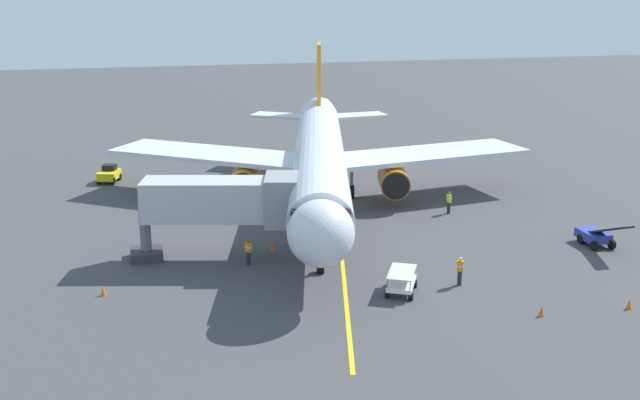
# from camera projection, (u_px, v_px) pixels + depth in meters

# --- Properties ---
(ground_plane) EXTENTS (220.00, 220.00, 0.00)m
(ground_plane) POSITION_uv_depth(u_px,v_px,m) (333.00, 204.00, 59.57)
(ground_plane) COLOR #424244
(apron_lead_in_line) EXTENTS (9.49, 38.97, 0.01)m
(apron_lead_in_line) POSITION_uv_depth(u_px,v_px,m) (340.00, 232.00, 52.59)
(apron_lead_in_line) COLOR yellow
(apron_lead_in_line) RESTS_ON ground
(airplane) EXTENTS (33.86, 39.92, 11.50)m
(airplane) POSITION_uv_depth(u_px,v_px,m) (320.00, 158.00, 57.37)
(airplane) COLOR silver
(airplane) RESTS_ON ground
(jet_bridge) EXTENTS (11.49, 5.23, 5.40)m
(jet_bridge) POSITION_uv_depth(u_px,v_px,m) (234.00, 202.00, 46.56)
(jet_bridge) COLOR #B7B7BC
(jet_bridge) RESTS_ON ground
(ground_crew_marshaller) EXTENTS (0.43, 0.47, 1.71)m
(ground_crew_marshaller) POSITION_uv_depth(u_px,v_px,m) (248.00, 252.00, 46.25)
(ground_crew_marshaller) COLOR #23232D
(ground_crew_marshaller) RESTS_ON ground
(ground_crew_wing_walker) EXTENTS (0.30, 0.43, 1.71)m
(ground_crew_wing_walker) POSITION_uv_depth(u_px,v_px,m) (449.00, 202.00, 56.78)
(ground_crew_wing_walker) COLOR #23232D
(ground_crew_wing_walker) RESTS_ON ground
(ground_crew_loader) EXTENTS (0.47, 0.40, 1.71)m
(ground_crew_loader) POSITION_uv_depth(u_px,v_px,m) (460.00, 271.00, 43.15)
(ground_crew_loader) COLOR #23232D
(ground_crew_loader) RESTS_ON ground
(baggage_cart_near_nose) EXTENTS (2.44, 2.95, 1.27)m
(baggage_cart_near_nose) POSITION_uv_depth(u_px,v_px,m) (401.00, 282.00, 42.18)
(baggage_cart_near_nose) COLOR white
(baggage_cart_near_nose) RESTS_ON ground
(belt_loader_portside) EXTENTS (1.58, 4.59, 2.32)m
(belt_loader_portside) POSITION_uv_depth(u_px,v_px,m) (596.00, 235.00, 49.77)
(belt_loader_portside) COLOR #2D3899
(belt_loader_portside) RESTS_ON ground
(tug_starboard_side) EXTENTS (2.16, 2.65, 1.50)m
(tug_starboard_side) POSITION_uv_depth(u_px,v_px,m) (109.00, 174.00, 65.97)
(tug_starboard_side) COLOR yellow
(tug_starboard_side) RESTS_ON ground
(safety_cone_nose_left) EXTENTS (0.32, 0.32, 0.55)m
(safety_cone_nose_left) POSITION_uv_depth(u_px,v_px,m) (103.00, 291.00, 41.86)
(safety_cone_nose_left) COLOR #F2590F
(safety_cone_nose_left) RESTS_ON ground
(safety_cone_nose_right) EXTENTS (0.32, 0.32, 0.55)m
(safety_cone_nose_right) POSITION_uv_depth(u_px,v_px,m) (542.00, 311.00, 39.25)
(safety_cone_nose_right) COLOR #F2590F
(safety_cone_nose_right) RESTS_ON ground
(safety_cone_wing_port) EXTENTS (0.32, 0.32, 0.55)m
(safety_cone_wing_port) POSITION_uv_depth(u_px,v_px,m) (272.00, 247.00, 48.90)
(safety_cone_wing_port) COLOR #F2590F
(safety_cone_wing_port) RESTS_ON ground
(safety_cone_wing_starboard) EXTENTS (0.32, 0.32, 0.55)m
(safety_cone_wing_starboard) POSITION_uv_depth(u_px,v_px,m) (629.00, 304.00, 40.11)
(safety_cone_wing_starboard) COLOR #F2590F
(safety_cone_wing_starboard) RESTS_ON ground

